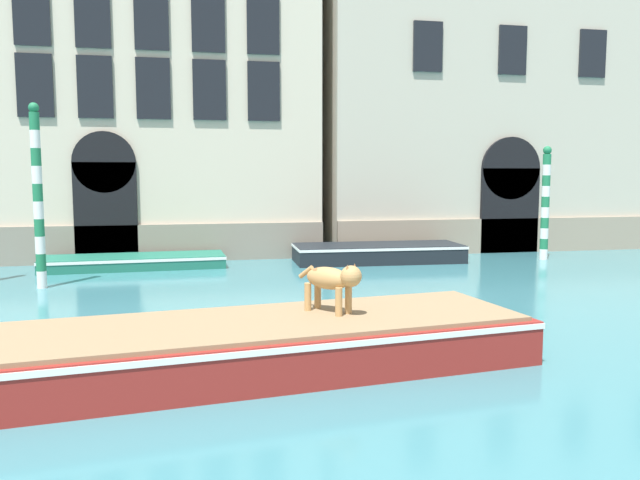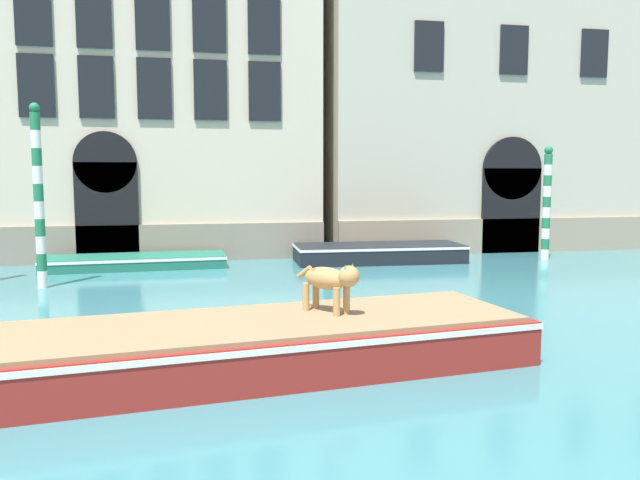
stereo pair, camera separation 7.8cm
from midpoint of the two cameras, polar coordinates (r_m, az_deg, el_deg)
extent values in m
cube|color=beige|center=(23.47, -14.77, 16.63)|extent=(10.54, 6.00, 14.25)
cube|color=gray|center=(20.13, -14.74, -0.29)|extent=(10.54, 0.16, 1.18)
cube|color=black|center=(20.18, -19.09, 2.34)|extent=(1.86, 0.14, 3.10)
cylinder|color=black|center=(20.15, -19.25, 6.74)|extent=(1.86, 0.14, 1.86)
cube|color=black|center=(20.65, -24.72, 12.71)|extent=(1.02, 0.10, 1.84)
cube|color=black|center=(20.35, -19.98, 13.01)|extent=(1.02, 0.10, 1.84)
cube|color=black|center=(20.19, -15.11, 13.22)|extent=(1.02, 0.10, 1.84)
cube|color=black|center=(20.16, -10.19, 13.34)|extent=(1.02, 0.10, 1.84)
cube|color=black|center=(20.28, -5.29, 13.37)|extent=(1.02, 0.10, 1.84)
cube|color=black|center=(21.01, -24.99, 18.29)|extent=(1.02, 0.10, 1.84)
cube|color=black|center=(20.71, -20.19, 18.66)|extent=(1.02, 0.10, 1.84)
cube|color=black|center=(20.55, -15.28, 18.92)|extent=(1.02, 0.10, 1.84)
cube|color=black|center=(20.53, -10.30, 19.05)|extent=(1.02, 0.10, 1.84)
cube|color=black|center=(20.64, -5.35, 19.05)|extent=(1.02, 0.10, 1.84)
cube|color=#BCB29E|center=(26.76, 16.96, 18.65)|extent=(15.25, 6.00, 17.38)
cube|color=gray|center=(23.54, 19.89, 0.47)|extent=(15.25, 0.16, 1.20)
cube|color=black|center=(22.74, 16.84, 2.59)|extent=(2.16, 0.14, 2.94)
cylinder|color=black|center=(22.71, 16.95, 6.29)|extent=(2.16, 0.14, 2.16)
cube|color=black|center=(21.82, 9.72, 17.03)|extent=(1.00, 0.10, 1.63)
cube|color=black|center=(23.07, 17.10, 16.25)|extent=(1.00, 0.10, 1.63)
cube|color=black|center=(24.64, 23.56, 15.35)|extent=(1.00, 0.10, 1.63)
cube|color=maroon|center=(8.87, -9.26, -9.92)|extent=(9.11, 3.43, 0.64)
cube|color=white|center=(8.80, -9.29, -8.29)|extent=(9.14, 3.46, 0.08)
cube|color=#8C7251|center=(8.78, -9.30, -7.72)|extent=(8.82, 3.21, 0.06)
cylinder|color=tan|center=(9.22, 2.38, -5.45)|extent=(0.10, 0.10, 0.42)
cylinder|color=tan|center=(9.04, 1.48, -5.68)|extent=(0.10, 0.10, 0.42)
cylinder|color=tan|center=(9.58, -0.44, -5.00)|extent=(0.10, 0.10, 0.42)
cylinder|color=tan|center=(9.41, -1.36, -5.21)|extent=(0.10, 0.10, 0.42)
ellipsoid|color=tan|center=(9.26, 0.49, -3.51)|extent=(0.75, 0.81, 0.33)
ellipsoid|color=brown|center=(9.32, -0.06, -2.88)|extent=(0.40, 0.41, 0.12)
sphere|color=tan|center=(8.98, 2.61, -3.33)|extent=(0.31, 0.31, 0.31)
cone|color=brown|center=(9.03, 2.94, -2.53)|extent=(0.09, 0.09, 0.12)
cone|color=brown|center=(8.90, 2.28, -2.66)|extent=(0.09, 0.09, 0.12)
cylinder|color=tan|center=(9.52, -1.50, -2.94)|extent=(0.23, 0.26, 0.22)
cube|color=#1E6651|center=(19.08, -16.66, -1.91)|extent=(5.22, 1.89, 0.37)
cube|color=white|center=(19.06, -16.67, -1.55)|extent=(5.25, 1.92, 0.08)
cube|color=#B2B7BC|center=(19.08, -16.66, -1.97)|extent=(2.88, 1.37, 0.33)
cube|color=black|center=(19.64, 5.21, -1.19)|extent=(5.27, 2.04, 0.55)
cube|color=white|center=(19.61, 5.21, -0.57)|extent=(5.30, 2.08, 0.08)
cube|color=#8C7251|center=(19.64, 5.20, -1.27)|extent=(2.91, 1.50, 0.49)
cylinder|color=white|center=(21.33, 19.65, -1.23)|extent=(0.25, 0.25, 0.34)
cylinder|color=#1E7247|center=(21.29, 19.68, -0.33)|extent=(0.25, 0.25, 0.34)
cylinder|color=white|center=(21.25, 19.72, 0.58)|extent=(0.25, 0.25, 0.34)
cylinder|color=#1E7247|center=(21.23, 19.75, 1.48)|extent=(0.25, 0.25, 0.34)
cylinder|color=white|center=(21.20, 19.78, 2.39)|extent=(0.25, 0.25, 0.34)
cylinder|color=#1E7247|center=(21.19, 19.81, 3.30)|extent=(0.25, 0.25, 0.34)
cylinder|color=white|center=(21.18, 19.85, 4.22)|extent=(0.25, 0.25, 0.34)
cylinder|color=#1E7247|center=(21.17, 19.88, 5.13)|extent=(0.25, 0.25, 0.34)
cylinder|color=white|center=(21.17, 19.91, 6.04)|extent=(0.25, 0.25, 0.34)
cylinder|color=#1E7247|center=(21.17, 19.95, 6.95)|extent=(0.25, 0.25, 0.34)
sphere|color=#1E7247|center=(21.18, 19.97, 7.72)|extent=(0.27, 0.27, 0.27)
cylinder|color=white|center=(16.50, -24.21, -3.32)|extent=(0.23, 0.23, 0.42)
cylinder|color=#1E7247|center=(16.44, -24.27, -1.88)|extent=(0.23, 0.23, 0.42)
cylinder|color=white|center=(16.39, -24.33, -0.43)|extent=(0.23, 0.23, 0.42)
cylinder|color=#1E7247|center=(16.36, -24.40, 1.03)|extent=(0.23, 0.23, 0.42)
cylinder|color=white|center=(16.33, -24.46, 2.50)|extent=(0.23, 0.23, 0.42)
cylinder|color=#1E7247|center=(16.31, -24.53, 3.97)|extent=(0.23, 0.23, 0.42)
cylinder|color=white|center=(16.31, -24.59, 5.44)|extent=(0.23, 0.23, 0.42)
cylinder|color=#1E7247|center=(16.31, -24.66, 6.91)|extent=(0.23, 0.23, 0.42)
cylinder|color=white|center=(16.33, -24.72, 8.38)|extent=(0.23, 0.23, 0.42)
cylinder|color=#1E7247|center=(16.35, -24.79, 9.85)|extent=(0.23, 0.23, 0.42)
sphere|color=#1E7247|center=(16.38, -24.84, 10.93)|extent=(0.24, 0.24, 0.24)
camera|label=1|loc=(0.04, -90.15, -0.02)|focal=35.00mm
camera|label=2|loc=(0.04, 89.85, 0.02)|focal=35.00mm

